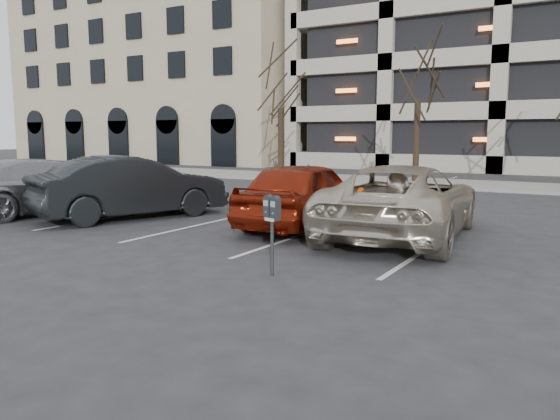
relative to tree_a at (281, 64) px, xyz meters
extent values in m
plane|color=#28282B|center=(10.00, -16.00, -5.66)|extent=(140.00, 140.00, 0.00)
cube|color=gray|center=(10.00, 0.00, -5.60)|extent=(80.00, 4.00, 0.12)
cube|color=silver|center=(0.20, -13.70, -5.65)|extent=(0.10, 5.20, 0.00)
cube|color=silver|center=(3.00, -13.70, -5.65)|extent=(0.10, 5.20, 0.00)
cube|color=silver|center=(5.80, -13.70, -5.65)|extent=(0.10, 5.20, 0.00)
cube|color=silver|center=(8.60, -13.70, -5.65)|extent=(0.10, 5.20, 0.00)
cube|color=silver|center=(11.40, -13.70, -5.65)|extent=(0.10, 5.20, 0.00)
cube|color=tan|center=(-18.00, 14.00, 1.84)|extent=(26.00, 16.00, 15.00)
cylinder|color=black|center=(0.00, 0.00, -3.89)|extent=(0.28, 0.28, 3.52)
cylinder|color=black|center=(7.00, 0.00, -3.78)|extent=(0.28, 0.28, 3.76)
cylinder|color=black|center=(9.85, -16.89, -5.21)|extent=(0.06, 0.06, 0.90)
cube|color=black|center=(9.85, -16.89, -4.74)|extent=(0.32, 0.19, 0.06)
cube|color=silver|center=(9.83, -16.95, -4.76)|extent=(0.21, 0.08, 0.05)
cube|color=gray|center=(9.75, -16.93, -4.51)|extent=(0.10, 0.04, 0.09)
cube|color=gray|center=(9.91, -16.98, -4.51)|extent=(0.10, 0.04, 0.09)
imported|color=beige|center=(10.55, -12.67, -4.87)|extent=(3.13, 5.86, 1.57)
cube|color=#E14304|center=(10.20, -13.66, -4.09)|extent=(0.10, 0.20, 0.01)
imported|color=maroon|center=(8.12, -12.59, -4.86)|extent=(2.28, 4.83, 1.60)
imported|color=black|center=(3.53, -13.72, -4.83)|extent=(3.43, 5.29, 1.65)
imported|color=#96979D|center=(0.81, -14.35, -4.89)|extent=(3.23, 5.65, 1.54)
camera|label=1|loc=(14.24, -24.04, -3.44)|focal=35.00mm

